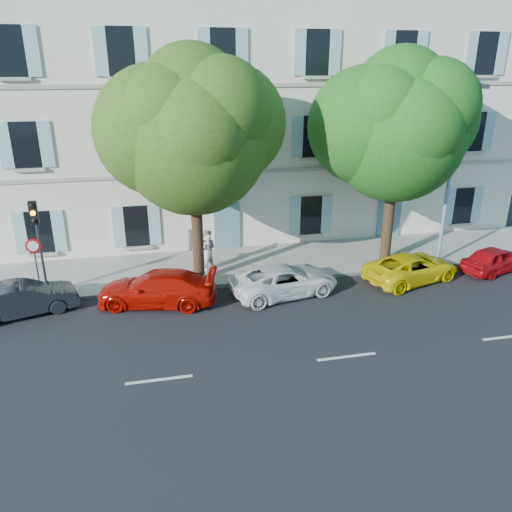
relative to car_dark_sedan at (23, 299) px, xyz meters
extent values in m
plane|color=black|center=(10.81, -1.39, -0.64)|extent=(90.00, 90.00, 0.00)
cube|color=#A09E96|center=(10.81, 3.06, -0.57)|extent=(36.00, 4.50, 0.15)
cube|color=#9E998E|center=(10.81, 0.89, -0.56)|extent=(36.00, 0.16, 0.16)
cube|color=beige|center=(10.81, 8.81, 5.36)|extent=(28.00, 7.00, 12.00)
imported|color=black|center=(0.00, 0.00, 0.00)|extent=(4.12, 2.40, 1.28)
imported|color=#B20D05|center=(4.94, -0.18, 0.03)|extent=(4.95, 2.90, 1.35)
imported|color=white|center=(10.08, -0.37, -0.02)|extent=(4.76, 2.85, 1.24)
imported|color=yellow|center=(15.85, -0.19, -0.03)|extent=(4.77, 3.17, 1.22)
imported|color=#AC0A0F|center=(20.08, -0.06, -0.05)|extent=(3.75, 2.41, 1.19)
cylinder|color=#3A2819|center=(6.78, 1.54, 1.38)|extent=(0.47, 0.47, 3.75)
ellipsoid|color=#3E691A|center=(6.78, 1.54, 5.50)|extent=(5.99, 5.99, 6.59)
cylinder|color=#3A2819|center=(15.68, 1.99, 1.35)|extent=(0.49, 0.49, 3.68)
ellipsoid|color=#246F1C|center=(15.68, 1.99, 5.43)|extent=(5.98, 5.98, 6.58)
cylinder|color=#383A3D|center=(0.56, 1.51, 1.12)|extent=(0.11, 0.11, 3.22)
cube|color=black|center=(0.56, 1.35, 2.94)|extent=(0.32, 0.26, 0.91)
sphere|color=orange|center=(0.56, 1.22, 2.96)|extent=(0.19, 0.19, 0.19)
cylinder|color=#383A3D|center=(0.37, 1.23, 0.54)|extent=(0.06, 0.06, 2.07)
cylinder|color=red|center=(0.37, 1.20, 1.67)|extent=(0.56, 0.12, 0.56)
cylinder|color=#7293BF|center=(18.11, 1.34, 3.55)|extent=(0.16, 0.16, 8.08)
cylinder|color=#7293BF|center=(18.11, 0.63, 7.58)|extent=(0.15, 1.42, 0.10)
cube|color=#383A3D|center=(18.11, -0.07, 7.43)|extent=(0.27, 0.46, 0.18)
imported|color=silver|center=(7.30, 2.61, 0.34)|extent=(0.72, 0.70, 1.66)
imported|color=tan|center=(7.29, 2.85, 0.41)|extent=(1.04, 0.92, 1.79)
camera|label=1|loc=(4.98, -18.39, 8.22)|focal=35.00mm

